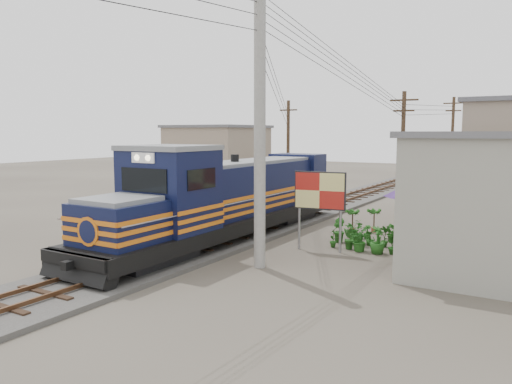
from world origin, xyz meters
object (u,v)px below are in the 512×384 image
Objects in this scene: locomotive at (227,200)px; billboard at (320,193)px; market_umbrella at (412,190)px; vendor at (411,220)px.

billboard is (4.31, 0.11, 0.55)m from locomotive.
market_umbrella is at bearing 25.95° from locomotive.
market_umbrella is at bearing 97.02° from vendor.
vendor is at bearing 34.65° from locomotive.
locomotive is 10.72× the size of vendor.
vendor is (-0.27, 1.25, -1.49)m from market_umbrella.
market_umbrella is at bearing 42.17° from billboard.
market_umbrella is (7.02, 3.42, 0.49)m from locomotive.
locomotive is 5.20× the size of billboard.
market_umbrella is (2.71, 3.31, -0.06)m from billboard.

